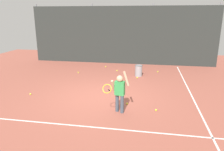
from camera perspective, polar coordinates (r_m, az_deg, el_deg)
ground_plane at (r=8.14m, az=-3.18°, el=-5.62°), size 20.00×20.00×0.00m
court_line_baseline at (r=6.15m, az=-8.13°, el=-13.20°), size 9.00×0.05×0.00m
court_line_sideline at (r=9.03m, az=20.15°, el=-4.39°), size 0.05×9.00×0.00m
back_fence_windscreen at (r=13.43m, az=2.52°, el=10.59°), size 11.39×0.08×3.51m
fence_post_0 at (r=15.23m, az=-18.98°, el=10.67°), size 0.09×0.09×3.66m
fence_post_1 at (r=13.84m, az=-5.19°, el=11.01°), size 0.09×0.09×3.66m
fence_post_2 at (r=13.36m, az=10.58°, el=10.64°), size 0.09×0.09×3.66m
fence_post_3 at (r=13.89m, az=26.21°, el=9.50°), size 0.09×0.09×3.66m
tennis_player at (r=6.61m, az=1.94°, el=-4.03°), size 0.78×0.57×1.35m
ball_hopper at (r=10.83m, az=7.11°, el=1.35°), size 0.38×0.38×0.56m
tennis_ball_0 at (r=11.75m, az=12.09°, el=0.98°), size 0.07×0.07×0.07m
tennis_ball_1 at (r=7.44m, az=4.07°, el=-7.47°), size 0.07×0.07×0.07m
tennis_ball_2 at (r=11.74m, az=1.34°, el=1.32°), size 0.07×0.07×0.07m
tennis_ball_3 at (r=12.65m, az=-1.70°, el=2.38°), size 0.07×0.07×0.07m
tennis_ball_4 at (r=11.51m, az=-8.98°, el=0.82°), size 0.07×0.07×0.07m
tennis_ball_5 at (r=8.86m, az=-20.93°, el=-4.64°), size 0.07×0.07×0.07m
tennis_ball_6 at (r=7.09m, az=11.66°, el=-8.99°), size 0.07×0.07×0.07m
tennis_ball_7 at (r=10.48m, az=6.72°, el=-0.58°), size 0.07×0.07×0.07m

